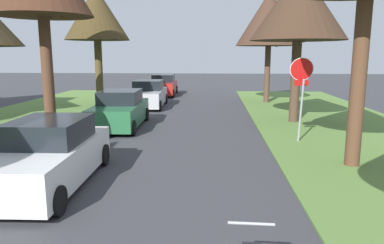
# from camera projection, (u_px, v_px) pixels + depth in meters

# --- Properties ---
(stop_sign_far) EXTENTS (0.81, 0.52, 2.95)m
(stop_sign_far) POSITION_uv_depth(u_px,v_px,m) (301.00, 81.00, 12.64)
(stop_sign_far) COLOR #9EA0A5
(stop_sign_far) RESTS_ON grass_verge_right
(street_tree_right_mid_b) EXTENTS (4.24, 4.24, 6.77)m
(street_tree_right_mid_b) POSITION_uv_depth(u_px,v_px,m) (299.00, 5.00, 15.93)
(street_tree_right_mid_b) COLOR #4A3627
(street_tree_right_mid_b) RESTS_ON grass_verge_right
(street_tree_right_far) EXTENTS (4.13, 4.13, 6.94)m
(street_tree_right_far) POSITION_uv_depth(u_px,v_px,m) (269.00, 19.00, 22.73)
(street_tree_right_far) COLOR #50392C
(street_tree_right_far) RESTS_ON grass_verge_right
(street_tree_left_far) EXTENTS (3.90, 3.90, 7.06)m
(street_tree_left_far) POSITION_uv_depth(u_px,v_px,m) (96.00, 14.00, 22.03)
(street_tree_left_far) COLOR #4F4324
(street_tree_left_far) RESTS_ON grass_verge_left
(parked_sedan_white) EXTENTS (2.05, 4.45, 1.57)m
(parked_sedan_white) POSITION_uv_depth(u_px,v_px,m) (48.00, 155.00, 8.69)
(parked_sedan_white) COLOR white
(parked_sedan_white) RESTS_ON ground
(parked_sedan_green) EXTENTS (2.05, 4.45, 1.57)m
(parked_sedan_green) POSITION_uv_depth(u_px,v_px,m) (120.00, 110.00, 15.71)
(parked_sedan_green) COLOR #28663D
(parked_sedan_green) RESTS_ON ground
(parked_sedan_silver) EXTENTS (2.05, 4.45, 1.57)m
(parked_sedan_silver) POSITION_uv_depth(u_px,v_px,m) (148.00, 95.00, 21.81)
(parked_sedan_silver) COLOR #BCBCC1
(parked_sedan_silver) RESTS_ON ground
(parked_sedan_red) EXTENTS (2.05, 4.45, 1.57)m
(parked_sedan_red) POSITION_uv_depth(u_px,v_px,m) (163.00, 86.00, 28.16)
(parked_sedan_red) COLOR red
(parked_sedan_red) RESTS_ON ground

